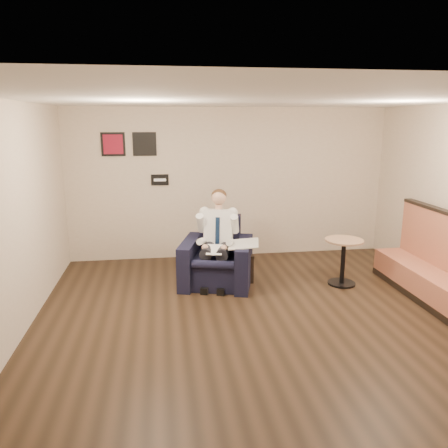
{
  "coord_description": "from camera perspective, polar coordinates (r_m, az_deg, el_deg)",
  "views": [
    {
      "loc": [
        -1.27,
        -5.07,
        2.56
      ],
      "look_at": [
        -0.37,
        1.2,
        1.06
      ],
      "focal_mm": 35.0,
      "sensor_mm": 36.0,
      "label": 1
    }
  ],
  "objects": [
    {
      "name": "ground",
      "position": [
        5.82,
        5.4,
        -12.79
      ],
      "size": [
        6.0,
        6.0,
        0.0
      ],
      "primitive_type": "plane",
      "color": "black",
      "rests_on": "ground"
    },
    {
      "name": "wall_back",
      "position": [
        8.25,
        0.74,
        5.28
      ],
      "size": [
        6.0,
        0.02,
        2.8
      ],
      "primitive_type": "cube",
      "color": "beige",
      "rests_on": "ground"
    },
    {
      "name": "wall_front",
      "position": [
        2.7,
        21.52,
        -13.18
      ],
      "size": [
        6.0,
        0.02,
        2.8
      ],
      "primitive_type": "cube",
      "color": "beige",
      "rests_on": "ground"
    },
    {
      "name": "wall_left",
      "position": [
        5.48,
        -26.36,
        -0.28
      ],
      "size": [
        0.02,
        6.0,
        2.8
      ],
      "primitive_type": "cube",
      "color": "beige",
      "rests_on": "ground"
    },
    {
      "name": "ceiling",
      "position": [
        5.24,
        6.1,
        15.91
      ],
      "size": [
        6.0,
        6.0,
        0.02
      ],
      "primitive_type": "cube",
      "color": "white",
      "rests_on": "wall_back"
    },
    {
      "name": "seating_sign",
      "position": [
        8.13,
        -8.38,
        5.73
      ],
      "size": [
        0.32,
        0.02,
        0.2
      ],
      "primitive_type": "cube",
      "color": "black",
      "rests_on": "wall_back"
    },
    {
      "name": "art_print_left",
      "position": [
        8.11,
        -14.28,
        10.06
      ],
      "size": [
        0.42,
        0.03,
        0.42
      ],
      "primitive_type": "cube",
      "color": "maroon",
      "rests_on": "wall_back"
    },
    {
      "name": "art_print_right",
      "position": [
        8.07,
        -10.34,
        10.24
      ],
      "size": [
        0.42,
        0.03,
        0.42
      ],
      "primitive_type": "cube",
      "color": "black",
      "rests_on": "wall_back"
    },
    {
      "name": "armchair",
      "position": [
        6.95,
        -0.95,
        -3.71
      ],
      "size": [
        1.32,
        1.32,
        1.04
      ],
      "primitive_type": "cube",
      "rotation": [
        0.0,
        0.0,
        -0.27
      ],
      "color": "black",
      "rests_on": "ground"
    },
    {
      "name": "seated_man",
      "position": [
        6.76,
        -1.12,
        -2.48
      ],
      "size": [
        0.93,
        1.16,
        1.43
      ],
      "primitive_type": null,
      "rotation": [
        0.0,
        0.0,
        -0.27
      ],
      "color": "silver",
      "rests_on": "armchair"
    },
    {
      "name": "lap_papers",
      "position": [
        6.68,
        -1.26,
        -3.36
      ],
      "size": [
        0.3,
        0.38,
        0.01
      ],
      "primitive_type": "cube",
      "rotation": [
        0.0,
        0.0,
        -0.2
      ],
      "color": "white",
      "rests_on": "seated_man"
    },
    {
      "name": "newspaper",
      "position": [
        6.74,
        2.59,
        -2.59
      ],
      "size": [
        0.56,
        0.65,
        0.01
      ],
      "primitive_type": "cube",
      "rotation": [
        0.0,
        0.0,
        -0.21
      ],
      "color": "silver",
      "rests_on": "armchair"
    },
    {
      "name": "side_table",
      "position": [
        7.21,
        1.16,
        -5.51
      ],
      "size": [
        0.61,
        0.61,
        0.46
      ],
      "primitive_type": "cube",
      "rotation": [
        0.0,
        0.0,
        0.1
      ],
      "color": "black",
      "rests_on": "ground"
    },
    {
      "name": "green_folder",
      "position": [
        7.11,
        0.98,
        -3.79
      ],
      "size": [
        0.52,
        0.42,
        0.01
      ],
      "primitive_type": "cube",
      "rotation": [
        0.0,
        0.0,
        0.24
      ],
      "color": "#2BD934",
      "rests_on": "side_table"
    },
    {
      "name": "coffee_mug",
      "position": [
        7.29,
        2.31,
        -3.04
      ],
      "size": [
        0.09,
        0.09,
        0.1
      ],
      "primitive_type": "cylinder",
      "rotation": [
        0.0,
        0.0,
        0.1
      ],
      "color": "white",
      "rests_on": "side_table"
    },
    {
      "name": "smartphone",
      "position": [
        7.3,
        1.23,
        -3.35
      ],
      "size": [
        0.15,
        0.08,
        0.01
      ],
      "primitive_type": "cube",
      "rotation": [
        0.0,
        0.0,
        -0.08
      ],
      "color": "black",
      "rests_on": "side_table"
    },
    {
      "name": "banquette",
      "position": [
        6.97,
        25.93,
        -4.09
      ],
      "size": [
        0.59,
        2.47,
        1.26
      ],
      "primitive_type": "cube",
      "color": "#A3593F",
      "rests_on": "ground"
    },
    {
      "name": "cafe_table",
      "position": [
        7.21,
        15.26,
        -4.8
      ],
      "size": [
        0.77,
        0.77,
        0.74
      ],
      "primitive_type": "cylinder",
      "rotation": [
        0.0,
        0.0,
        -0.34
      ],
      "color": "#A17757",
      "rests_on": "ground"
    }
  ]
}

